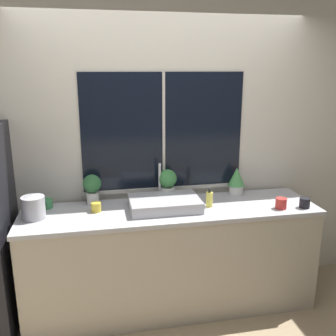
# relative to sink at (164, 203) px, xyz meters

# --- Properties ---
(ground_plane) EXTENTS (14.00, 14.00, 0.00)m
(ground_plane) POSITION_rel_sink_xyz_m (0.06, -0.32, -0.97)
(ground_plane) COLOR #937F60
(wall_back) EXTENTS (8.00, 0.09, 2.70)m
(wall_back) POSITION_rel_sink_xyz_m (0.06, 0.37, 0.39)
(wall_back) COLOR beige
(wall_back) RESTS_ON ground_plane
(wall_right) EXTENTS (0.06, 7.00, 2.70)m
(wall_right) POSITION_rel_sink_xyz_m (2.36, 1.18, 0.38)
(wall_right) COLOR beige
(wall_right) RESTS_ON ground_plane
(counter) EXTENTS (2.47, 0.64, 0.92)m
(counter) POSITION_rel_sink_xyz_m (0.06, -0.01, -0.51)
(counter) COLOR #B2A893
(counter) RESTS_ON ground_plane
(sink) EXTENTS (0.58, 0.44, 0.33)m
(sink) POSITION_rel_sink_xyz_m (0.00, 0.00, 0.00)
(sink) COLOR #ADADB2
(sink) RESTS_ON counter
(potted_plant_left) EXTENTS (0.16, 0.16, 0.26)m
(potted_plant_left) POSITION_rel_sink_xyz_m (-0.58, 0.23, 0.11)
(potted_plant_left) COLOR white
(potted_plant_left) RESTS_ON counter
(potted_plant_center) EXTENTS (0.16, 0.16, 0.27)m
(potted_plant_center) POSITION_rel_sink_xyz_m (0.07, 0.23, 0.10)
(potted_plant_center) COLOR white
(potted_plant_center) RESTS_ON counter
(potted_plant_right) EXTENTS (0.15, 0.15, 0.25)m
(potted_plant_right) POSITION_rel_sink_xyz_m (0.72, 0.23, 0.09)
(potted_plant_right) COLOR white
(potted_plant_right) RESTS_ON counter
(soap_bottle) EXTENTS (0.06, 0.06, 0.16)m
(soap_bottle) POSITION_rel_sink_xyz_m (0.38, -0.03, 0.02)
(soap_bottle) COLOR #DBD14C
(soap_bottle) RESTS_ON counter
(mug_yellow) EXTENTS (0.08, 0.08, 0.08)m
(mug_yellow) POSITION_rel_sink_xyz_m (-0.56, 0.04, -0.01)
(mug_yellow) COLOR gold
(mug_yellow) RESTS_ON counter
(mug_black) EXTENTS (0.09, 0.09, 0.08)m
(mug_black) POSITION_rel_sink_xyz_m (1.15, -0.21, -0.00)
(mug_black) COLOR black
(mug_black) RESTS_ON counter
(mug_red) EXTENTS (0.09, 0.09, 0.09)m
(mug_red) POSITION_rel_sink_xyz_m (0.95, -0.19, -0.00)
(mug_red) COLOR #B72D28
(mug_red) RESTS_ON counter
(mug_green) EXTENTS (0.09, 0.09, 0.08)m
(mug_green) POSITION_rel_sink_xyz_m (-0.96, 0.20, -0.01)
(mug_green) COLOR #38844C
(mug_green) RESTS_ON counter
(kettle) EXTENTS (0.18, 0.18, 0.20)m
(kettle) POSITION_rel_sink_xyz_m (-1.03, -0.01, 0.05)
(kettle) COLOR #B2B2B7
(kettle) RESTS_ON counter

